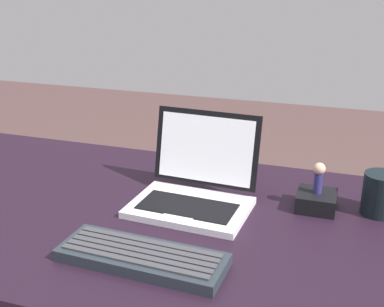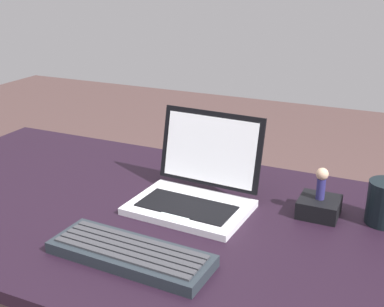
% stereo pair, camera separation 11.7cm
% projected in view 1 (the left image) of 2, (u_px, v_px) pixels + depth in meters
% --- Properties ---
extents(desk, '(1.63, 0.80, 0.75)m').
position_uv_depth(desk, '(173.00, 257.00, 1.24)').
color(desk, black).
rests_on(desk, ground).
extents(laptop_front, '(0.29, 0.25, 0.22)m').
position_uv_depth(laptop_front, '(195.00, 188.00, 1.24)').
color(laptop_front, silver).
rests_on(laptop_front, desk).
extents(external_keyboard, '(0.35, 0.14, 0.03)m').
position_uv_depth(external_keyboard, '(142.00, 257.00, 1.00)').
color(external_keyboard, '#232A31').
rests_on(external_keyboard, desk).
extents(figurine_stand, '(0.09, 0.09, 0.04)m').
position_uv_depth(figurine_stand, '(316.00, 201.00, 1.22)').
color(figurine_stand, black).
rests_on(figurine_stand, desk).
extents(figurine, '(0.03, 0.03, 0.08)m').
position_uv_depth(figurine, '(319.00, 175.00, 1.20)').
color(figurine, navy).
rests_on(figurine, figurine_stand).
extents(coffee_mug, '(0.13, 0.08, 0.10)m').
position_uv_depth(coffee_mug, '(381.00, 194.00, 1.19)').
color(coffee_mug, black).
rests_on(coffee_mug, desk).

